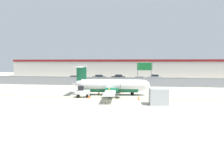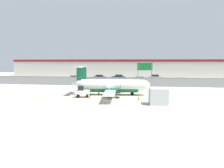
{
  "view_description": "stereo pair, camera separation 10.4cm",
  "coord_description": "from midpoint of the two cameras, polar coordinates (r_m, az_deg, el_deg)",
  "views": [
    {
      "loc": [
        3.36,
        -28.64,
        5.77
      ],
      "look_at": [
        -1.32,
        6.12,
        1.8
      ],
      "focal_mm": 32.0,
      "sensor_mm": 36.0,
      "label": 1
    },
    {
      "loc": [
        3.47,
        -28.63,
        5.77
      ],
      "look_at": [
        -1.32,
        6.12,
        1.8
      ],
      "focal_mm": 32.0,
      "sensor_mm": 36.0,
      "label": 2
    }
  ],
  "objects": [
    {
      "name": "parked_car_5",
      "position": [
        53.05,
        19.02,
        0.83
      ],
      "size": [
        4.3,
        2.22,
        1.58
      ],
      "rotation": [
        0.0,
        0.0,
        0.07
      ],
      "color": "navy",
      "rests_on": "parking_lot_strip"
    },
    {
      "name": "parked_car_0",
      "position": [
        59.1,
        -10.6,
        1.62
      ],
      "size": [
        4.39,
        2.43,
        1.58
      ],
      "rotation": [
        0.0,
        0.0,
        0.13
      ],
      "color": "gray",
      "rests_on": "parking_lot_strip"
    },
    {
      "name": "parked_car_2",
      "position": [
        62.44,
        1.78,
        1.98
      ],
      "size": [
        4.21,
        2.01,
        1.58
      ],
      "rotation": [
        0.0,
        0.0,
        3.14
      ],
      "color": "black",
      "rests_on": "parking_lot_strip"
    },
    {
      "name": "ground_plane",
      "position": [
        31.36,
        1.29,
        -4.14
      ],
      "size": [
        140.0,
        140.0,
        0.01
      ],
      "color": "#B2AD99"
    },
    {
      "name": "cargo_container",
      "position": [
        27.58,
        13.04,
        -3.46
      ],
      "size": [
        2.55,
        2.19,
        2.2
      ],
      "rotation": [
        0.0,
        0.0,
        0.08
      ],
      "color": "#B7BCC1",
      "rests_on": "ground"
    },
    {
      "name": "traffic_cone_near_left",
      "position": [
        35.1,
        -3.88,
        -2.5
      ],
      "size": [
        0.36,
        0.36,
        0.64
      ],
      "color": "orange",
      "rests_on": "ground"
    },
    {
      "name": "traffic_cone_far_right",
      "position": [
        30.72,
        7.55,
        -3.83
      ],
      "size": [
        0.36,
        0.36,
        0.64
      ],
      "color": "orange",
      "rests_on": "ground"
    },
    {
      "name": "parked_car_1",
      "position": [
        61.65,
        -3.85,
        1.91
      ],
      "size": [
        4.32,
        2.26,
        1.58
      ],
      "rotation": [
        0.0,
        0.0,
        3.22
      ],
      "color": "black",
      "rests_on": "parking_lot_strip"
    },
    {
      "name": "highway_sign",
      "position": [
        48.22,
        9.23,
        4.44
      ],
      "size": [
        3.6,
        0.14,
        5.5
      ],
      "color": "slate",
      "rests_on": "ground"
    },
    {
      "name": "commuter_airplane",
      "position": [
        34.33,
        0.08,
        -0.52
      ],
      "size": [
        13.5,
        16.08,
        4.92
      ],
      "rotation": [
        0.0,
        0.0,
        0.08
      ],
      "color": "white",
      "rests_on": "ground"
    },
    {
      "name": "parked_car_4",
      "position": [
        63.9,
        11.99,
        1.94
      ],
      "size": [
        4.3,
        2.2,
        1.58
      ],
      "rotation": [
        0.0,
        0.0,
        3.08
      ],
      "color": "silver",
      "rests_on": "parking_lot_strip"
    },
    {
      "name": "parked_car_3",
      "position": [
        53.67,
        7.66,
        1.19
      ],
      "size": [
        4.26,
        2.13,
        1.58
      ],
      "rotation": [
        0.0,
        0.0,
        3.18
      ],
      "color": "slate",
      "rests_on": "parking_lot_strip"
    },
    {
      "name": "ground_crew_worker",
      "position": [
        31.61,
        -0.89,
        -2.31
      ],
      "size": [
        0.42,
        0.55,
        1.7
      ],
      "rotation": [
        0.0,
        0.0,
        3.42
      ],
      "color": "#191E4C",
      "rests_on": "ground"
    },
    {
      "name": "background_building",
      "position": [
        76.74,
        5.13,
        4.56
      ],
      "size": [
        91.0,
        8.1,
        6.5
      ],
      "color": "beige",
      "rests_on": "ground"
    },
    {
      "name": "perimeter_fence",
      "position": [
        46.99,
        3.46,
        0.76
      ],
      "size": [
        98.0,
        0.1,
        2.1
      ],
      "color": "gray",
      "rests_on": "ground"
    },
    {
      "name": "parking_lot_strip",
      "position": [
        58.51,
        4.29,
        0.84
      ],
      "size": [
        98.0,
        17.0,
        0.12
      ],
      "color": "#38383A",
      "rests_on": "ground"
    },
    {
      "name": "traffic_cone_near_right",
      "position": [
        31.82,
        -6.83,
        -3.46
      ],
      "size": [
        0.36,
        0.36,
        0.64
      ],
      "color": "orange",
      "rests_on": "ground"
    },
    {
      "name": "traffic_cone_far_left",
      "position": [
        37.21,
        3.07,
        -1.99
      ],
      "size": [
        0.36,
        0.36,
        0.64
      ],
      "color": "orange",
      "rests_on": "ground"
    },
    {
      "name": "baggage_tug",
      "position": [
        32.53,
        -8.44,
        -2.3
      ],
      "size": [
        2.52,
        1.81,
        1.88
      ],
      "rotation": [
        0.0,
        0.0,
        0.23
      ],
      "color": "silver",
      "rests_on": "ground"
    }
  ]
}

